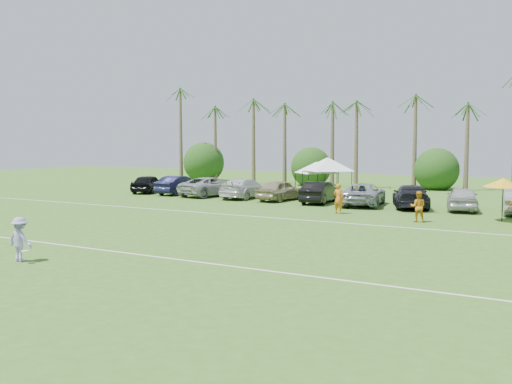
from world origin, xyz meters
The scene contains 28 objects.
ground centered at (0.00, 0.00, 0.00)m, with size 120.00×120.00×0.00m, color #37611D.
field_lines centered at (0.00, 8.00, 0.01)m, with size 80.00×12.10×0.01m.
palm_tree_0 centered at (-22.00, 38.00, 7.48)m, with size 2.40×2.40×8.90m.
palm_tree_1 centered at (-17.00, 38.00, 8.35)m, with size 2.40×2.40×9.90m.
palm_tree_2 centered at (-12.00, 38.00, 9.21)m, with size 2.40×2.40×10.90m.
palm_tree_3 centered at (-8.00, 38.00, 10.06)m, with size 2.40×2.40×11.90m.
palm_tree_4 centered at (-4.00, 38.00, 7.48)m, with size 2.40×2.40×8.90m.
palm_tree_5 centered at (0.00, 38.00, 8.35)m, with size 2.40×2.40×9.90m.
palm_tree_6 centered at (4.00, 38.00, 9.21)m, with size 2.40×2.40×10.90m.
palm_tree_7 centered at (8.00, 38.00, 10.06)m, with size 2.40×2.40×11.90m.
bush_tree_0 centered at (-19.00, 39.00, 1.80)m, with size 4.00×4.00×4.00m.
bush_tree_1 centered at (-6.00, 39.00, 1.80)m, with size 4.00×4.00×4.00m.
bush_tree_2 centered at (6.00, 39.00, 1.80)m, with size 4.00×4.00×4.00m.
sideline_player_a centered at (4.58, 17.70, 0.92)m, with size 0.67×0.44×1.84m, color orange.
sideline_player_b centered at (9.67, 16.40, 0.84)m, with size 0.82×0.64×1.68m, color orange.
canopy_tent_left centered at (-1.22, 27.72, 2.75)m, with size 3.96×3.96×3.21m.
canopy_tent_right centered at (0.09, 26.85, 3.13)m, with size 4.51×4.51×3.66m.
market_umbrella centered at (13.64, 18.85, 2.13)m, with size 2.13×2.13×2.38m.
frisbee_player centered at (-0.44, -1.08, 0.82)m, with size 1.10×0.64×1.63m.
parked_car_0 centered at (-14.86, 23.17, 0.77)m, with size 1.82×4.52×1.54m, color black.
parked_car_1 centered at (-11.65, 23.23, 0.77)m, with size 1.63×4.67×1.54m, color #121333.
parked_car_2 centered at (-8.43, 23.16, 0.77)m, with size 2.55×5.54×1.54m, color #A0A0A0.
parked_car_3 centered at (-5.22, 23.13, 0.77)m, with size 2.16×5.30×1.54m, color silver.
parked_car_4 centered at (-2.00, 22.84, 0.77)m, with size 1.82×4.52×1.54m, color tan.
parked_car_5 centered at (1.21, 22.69, 0.77)m, with size 1.63×4.67×1.54m, color black.
parked_car_6 centered at (4.42, 22.70, 0.77)m, with size 2.55×5.54×1.54m, color gray.
parked_car_7 centered at (7.64, 22.84, 0.77)m, with size 2.16×5.30×1.54m, color black.
parked_car_8 centered at (10.85, 23.00, 0.77)m, with size 1.82×4.52×1.54m, color #B1B1B1.
Camera 1 is at (17.10, -14.70, 4.36)m, focal length 40.00 mm.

